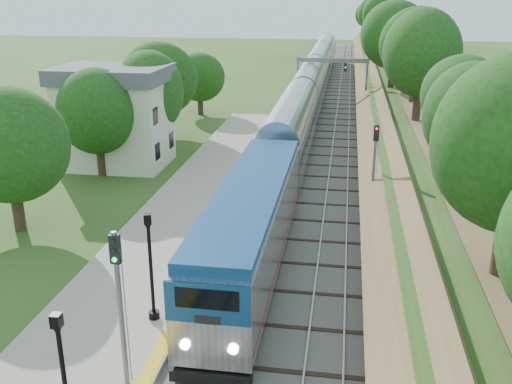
% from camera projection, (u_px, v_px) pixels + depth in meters
% --- Properties ---
extents(trackbed, '(9.50, 170.00, 0.28)m').
position_uv_depth(trackbed, '(328.00, 103.00, 72.66)').
color(trackbed, '#4C4944').
rests_on(trackbed, ground).
extents(platform, '(6.40, 68.00, 0.38)m').
position_uv_depth(platform, '(172.00, 238.00, 32.74)').
color(platform, gray).
rests_on(platform, ground).
extents(yellow_stripe, '(0.55, 68.00, 0.01)m').
position_uv_depth(yellow_stripe, '(220.00, 238.00, 32.26)').
color(yellow_stripe, gold).
rests_on(yellow_stripe, platform).
extents(embankment, '(10.64, 170.00, 11.70)m').
position_uv_depth(embankment, '(396.00, 90.00, 70.80)').
color(embankment, brown).
rests_on(embankment, ground).
extents(station_building, '(8.60, 6.60, 8.00)m').
position_uv_depth(station_building, '(115.00, 116.00, 45.77)').
color(station_building, white).
rests_on(station_building, ground).
extents(signal_gantry, '(8.40, 0.38, 6.20)m').
position_uv_depth(signal_gantry, '(332.00, 70.00, 66.34)').
color(signal_gantry, slate).
rests_on(signal_gantry, ground).
extents(trees_behind_platform, '(7.82, 53.32, 7.21)m').
position_uv_depth(trees_behind_platform, '(100.00, 140.00, 36.52)').
color(trees_behind_platform, '#332316').
rests_on(trees_behind_platform, ground).
extents(train, '(3.07, 102.04, 4.51)m').
position_uv_depth(train, '(309.00, 93.00, 66.27)').
color(train, black).
rests_on(train, trackbed).
extents(lamppost_far, '(0.47, 0.47, 4.80)m').
position_uv_depth(lamppost_far, '(151.00, 273.00, 23.68)').
color(lamppost_far, black).
rests_on(lamppost_far, platform).
extents(signal_platform, '(0.35, 0.27, 5.89)m').
position_uv_depth(signal_platform, '(119.00, 294.00, 19.13)').
color(signal_platform, slate).
rests_on(signal_platform, platform).
extents(signal_farside, '(0.32, 0.26, 5.93)m').
position_uv_depth(signal_farside, '(374.00, 161.00, 34.98)').
color(signal_farside, slate).
rests_on(signal_farside, ground).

